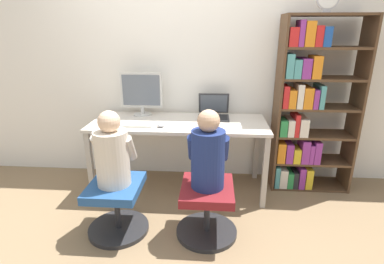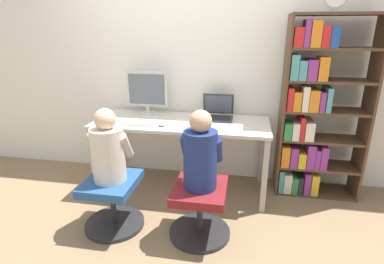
# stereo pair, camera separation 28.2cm
# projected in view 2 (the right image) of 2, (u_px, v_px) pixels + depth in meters

# --- Properties ---
(ground_plane) EXTENTS (14.00, 14.00, 0.00)m
(ground_plane) POSITION_uv_depth(u_px,v_px,m) (175.00, 204.00, 2.95)
(ground_plane) COLOR #846B4C
(wall_back) EXTENTS (10.00, 0.05, 2.60)m
(wall_back) POSITION_uv_depth(u_px,v_px,m) (189.00, 62.00, 3.24)
(wall_back) COLOR white
(wall_back) RESTS_ON ground_plane
(desk) EXTENTS (1.76, 0.69, 0.75)m
(desk) POSITION_uv_depth(u_px,v_px,m) (182.00, 128.00, 3.05)
(desk) COLOR beige
(desk) RESTS_ON ground_plane
(desktop_monitor) EXTENTS (0.44, 0.20, 0.46)m
(desktop_monitor) POSITION_uv_depth(u_px,v_px,m) (147.00, 93.00, 3.22)
(desktop_monitor) COLOR beige
(desktop_monitor) RESTS_ON desk
(laptop) EXTENTS (0.32, 0.30, 0.24)m
(laptop) POSITION_uv_depth(u_px,v_px,m) (217.00, 114.00, 3.11)
(laptop) COLOR #2D2D30
(laptop) RESTS_ON desk
(keyboard) EXTENTS (0.42, 0.16, 0.03)m
(keyboard) POSITION_uv_depth(u_px,v_px,m) (134.00, 122.00, 2.95)
(keyboard) COLOR silver
(keyboard) RESTS_ON desk
(computer_mouse_by_keyboard) EXTENTS (0.07, 0.09, 0.03)m
(computer_mouse_by_keyboard) POSITION_uv_depth(u_px,v_px,m) (162.00, 124.00, 2.87)
(computer_mouse_by_keyboard) COLOR #99999E
(computer_mouse_by_keyboard) RESTS_ON desk
(office_chair_left) EXTENTS (0.51, 0.51, 0.45)m
(office_chair_left) POSITION_uv_depth(u_px,v_px,m) (113.00, 200.00, 2.55)
(office_chair_left) COLOR #262628
(office_chair_left) RESTS_ON ground_plane
(office_chair_right) EXTENTS (0.51, 0.51, 0.45)m
(office_chair_right) POSITION_uv_depth(u_px,v_px,m) (200.00, 208.00, 2.44)
(office_chair_right) COLOR #262628
(office_chair_right) RESTS_ON ground_plane
(person_at_monitor) EXTENTS (0.33, 0.29, 0.61)m
(person_at_monitor) POSITION_uv_depth(u_px,v_px,m) (108.00, 150.00, 2.41)
(person_at_monitor) COLOR beige
(person_at_monitor) RESTS_ON office_chair_left
(person_at_laptop) EXTENTS (0.32, 0.30, 0.63)m
(person_at_laptop) POSITION_uv_depth(u_px,v_px,m) (200.00, 154.00, 2.29)
(person_at_laptop) COLOR navy
(person_at_laptop) RESTS_ON office_chair_right
(bookshelf) EXTENTS (0.81, 0.33, 1.77)m
(bookshelf) POSITION_uv_depth(u_px,v_px,m) (313.00, 113.00, 2.91)
(bookshelf) COLOR #513823
(bookshelf) RESTS_ON ground_plane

